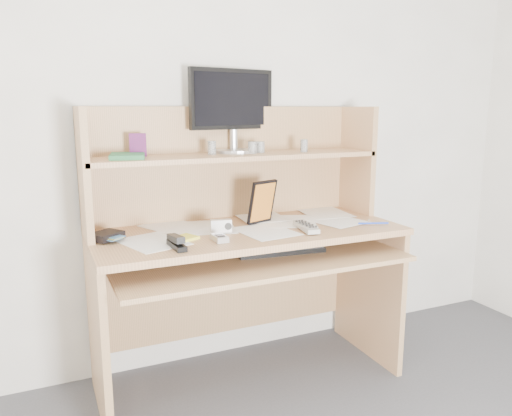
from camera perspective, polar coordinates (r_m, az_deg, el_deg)
name	(u,v)px	position (r m, az deg, el deg)	size (l,w,h in m)	color
back_wall	(223,117)	(2.51, -3.82, 10.36)	(3.60, 0.04, 2.50)	white
desk	(242,237)	(2.37, -1.65, -3.30)	(1.40, 0.70, 1.30)	tan
paper_clutter	(248,228)	(2.28, -0.89, -2.34)	(1.32, 0.54, 0.01)	white
keyboard	(279,249)	(2.28, 2.64, -4.70)	(0.42, 0.19, 0.03)	black
tv_remote	(306,227)	(2.26, 5.74, -2.16)	(0.06, 0.20, 0.02)	#A7A7A2
flip_phone	(219,237)	(2.07, -4.23, -3.32)	(0.05, 0.10, 0.02)	#B4B4B6
stapler	(177,241)	(1.99, -9.07, -3.77)	(0.04, 0.15, 0.05)	black
wallet	(106,236)	(2.17, -16.73, -3.05)	(0.12, 0.10, 0.03)	black
sticky_note_pad	(185,238)	(2.13, -8.07, -3.39)	(0.09, 0.09, 0.01)	#F4FF43
digital_camera	(221,226)	(2.20, -4.01, -2.04)	(0.09, 0.04, 0.06)	silver
game_case	(262,202)	(2.34, 0.71, 0.70)	(0.15, 0.02, 0.21)	black
blue_pen	(373,223)	(2.41, 13.27, -1.70)	(0.01, 0.01, 0.14)	blue
card_box	(138,145)	(2.29, -13.35, 7.03)	(0.07, 0.02, 0.10)	#A9162C
shelf_book	(127,156)	(2.22, -14.48, 5.78)	(0.14, 0.20, 0.02)	#327D40
chip_stack_a	(252,148)	(2.37, -0.41, 6.92)	(0.04, 0.04, 0.06)	black
chip_stack_b	(212,148)	(2.33, -5.06, 6.87)	(0.04, 0.04, 0.06)	silver
chip_stack_c	(260,147)	(2.42, 0.48, 6.97)	(0.04, 0.04, 0.05)	black
chip_stack_d	(304,146)	(2.47, 5.51, 7.10)	(0.04, 0.04, 0.06)	white
monitor	(233,108)	(2.46, -2.70, 11.34)	(0.46, 0.23, 0.40)	#BCBDC2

